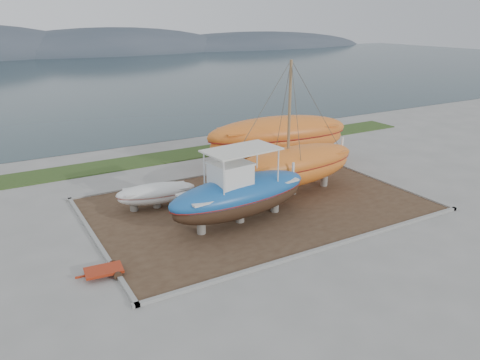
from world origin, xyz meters
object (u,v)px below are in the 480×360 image
blue_caique (240,187)px  white_dinghy (156,196)px  red_trailer (104,272)px  orange_bare_hull (278,142)px  orange_sailboat (295,130)px

blue_caique → white_dinghy: bearing=121.4°
white_dinghy → red_trailer: 7.34m
blue_caique → red_trailer: blue_caique is taller
orange_bare_hull → red_trailer: orange_bare_hull is taller
blue_caique → orange_bare_hull: 10.07m
orange_bare_hull → orange_sailboat: bearing=-106.9°
white_dinghy → orange_bare_hull: (10.25, 2.98, 1.07)m
blue_caique → white_dinghy: size_ratio=1.84×
orange_sailboat → blue_caique: bearing=-161.0°
blue_caique → red_trailer: size_ratio=3.55×
orange_sailboat → red_trailer: (-12.33, -3.68, -3.85)m
orange_sailboat → red_trailer: 13.43m
white_dinghy → orange_sailboat: orange_sailboat is taller
orange_bare_hull → red_trailer: 17.22m
white_dinghy → orange_bare_hull: orange_bare_hull is taller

